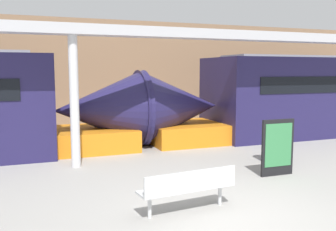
# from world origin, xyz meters

# --- Properties ---
(ground_plane) EXTENTS (60.00, 60.00, 0.00)m
(ground_plane) POSITION_xyz_m (0.00, 0.00, 0.00)
(ground_plane) COLOR #9E9B96
(station_wall) EXTENTS (56.00, 0.20, 5.00)m
(station_wall) POSITION_xyz_m (0.00, 12.10, 2.50)
(station_wall) COLOR #937051
(station_wall) RESTS_ON ground_plane
(train_left) EXTENTS (15.55, 2.93, 3.20)m
(train_left) POSITION_xyz_m (7.98, 6.75, 1.50)
(train_left) COLOR #231E4C
(train_left) RESTS_ON ground_plane
(bench_near) EXTENTS (1.91, 0.63, 0.82)m
(bench_near) POSITION_xyz_m (-0.76, 0.39, 0.51)
(bench_near) COLOR silver
(bench_near) RESTS_ON ground_plane
(trash_bin) EXTENTS (0.52, 0.52, 0.87)m
(trash_bin) POSITION_xyz_m (3.03, 3.10, 0.44)
(trash_bin) COLOR #4C4F54
(trash_bin) RESTS_ON ground_plane
(poster_board) EXTENTS (0.91, 0.07, 1.42)m
(poster_board) POSITION_xyz_m (2.31, 1.88, 0.72)
(poster_board) COLOR black
(poster_board) RESTS_ON ground_plane
(support_column_near) EXTENTS (0.25, 0.25, 3.54)m
(support_column_near) POSITION_xyz_m (-2.30, 4.49, 1.77)
(support_column_near) COLOR silver
(support_column_near) RESTS_ON ground_plane
(canopy_beam) EXTENTS (28.00, 0.60, 0.28)m
(canopy_beam) POSITION_xyz_m (-2.30, 4.49, 3.68)
(canopy_beam) COLOR #B7B7BC
(canopy_beam) RESTS_ON support_column_near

